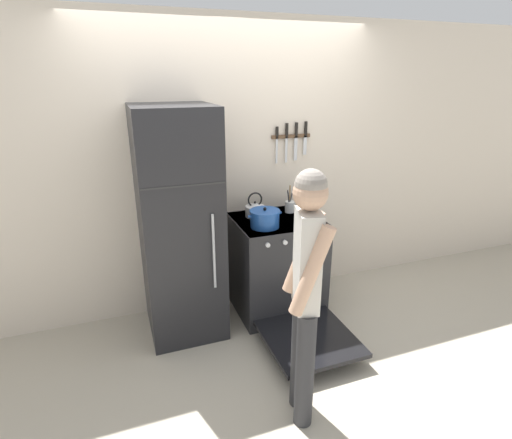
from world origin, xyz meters
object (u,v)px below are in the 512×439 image
(utensil_jar, at_px, (290,206))
(person, at_px, (306,287))
(refrigerator, at_px, (180,225))
(dutch_oven_pot, at_px, (265,218))
(stove_range, at_px, (278,267))
(tea_kettle, at_px, (255,209))

(utensil_jar, height_order, person, person)
(refrigerator, bearing_deg, person, -67.09)
(dutch_oven_pot, bearing_deg, stove_range, 29.83)
(tea_kettle, height_order, person, person)
(tea_kettle, distance_m, utensil_jar, 0.34)
(stove_range, height_order, tea_kettle, tea_kettle)
(stove_range, relative_size, utensil_jar, 5.37)
(utensil_jar, bearing_deg, tea_kettle, -178.83)
(tea_kettle, distance_m, person, 1.36)
(refrigerator, height_order, dutch_oven_pot, refrigerator)
(dutch_oven_pot, distance_m, person, 1.09)
(stove_range, distance_m, utensil_jar, 0.57)
(utensil_jar, bearing_deg, person, -110.99)
(refrigerator, relative_size, tea_kettle, 8.32)
(utensil_jar, bearing_deg, refrigerator, -172.31)
(tea_kettle, bearing_deg, stove_range, -47.88)
(refrigerator, bearing_deg, tea_kettle, 10.84)
(person, bearing_deg, utensil_jar, -5.62)
(person, bearing_deg, stove_range, -0.46)
(refrigerator, xyz_separation_m, tea_kettle, (0.69, 0.13, 0.01))
(tea_kettle, relative_size, utensil_jar, 0.88)
(stove_range, bearing_deg, dutch_oven_pot, -150.17)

